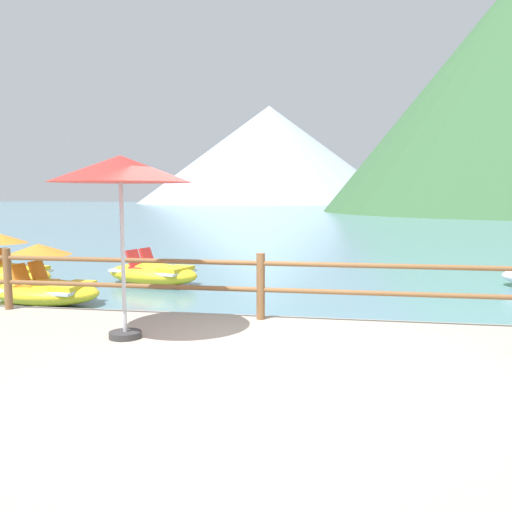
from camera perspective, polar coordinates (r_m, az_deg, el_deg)
The scene contains 8 objects.
ground_plane at distance 45.83m, azimuth 8.25°, elevation 3.87°, with size 200.00×200.00×0.00m, color slate.
promenade_dock at distance 4.24m, azimuth -8.24°, elevation -21.16°, with size 28.00×8.00×0.40m, color #A39989.
dock_railing at distance 7.50m, azimuth 0.51°, elevation -2.54°, with size 23.92×0.12×0.95m.
beach_umbrella at distance 6.63m, azimuth -14.39°, elevation 8.80°, with size 1.70×1.70×2.24m.
pedal_boat_0 at distance 13.02m, azimuth -11.01°, elevation -1.84°, with size 2.67×1.88×0.86m.
pedal_boat_1 at distance 13.77m, azimuth -25.36°, elevation -1.31°, with size 2.61×1.73×1.26m.
pedal_boat_3 at distance 11.30m, azimuth -21.80°, elevation -2.84°, with size 2.40×1.54×1.21m.
distant_peak at distance 132.77m, azimuth 1.42°, elevation 10.83°, with size 64.42×64.42×23.66m, color #9EADBC.
Camera 1 is at (1.19, -5.76, 2.18)m, focal length 37.14 mm.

